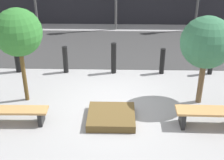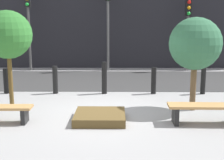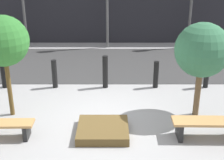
% 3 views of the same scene
% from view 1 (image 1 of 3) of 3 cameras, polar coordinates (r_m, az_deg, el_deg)
% --- Properties ---
extents(ground_plane, '(18.00, 18.00, 0.00)m').
position_cam_1_polar(ground_plane, '(8.92, -0.01, -4.89)').
color(ground_plane, '#969696').
extents(road_strip, '(18.00, 4.42, 0.01)m').
position_cam_1_polar(road_strip, '(13.17, 0.52, 5.99)').
color(road_strip, '#373737').
rests_on(road_strip, ground).
extents(bench_left, '(1.78, 0.44, 0.42)m').
position_cam_1_polar(bench_left, '(8.47, -17.56, -5.75)').
color(bench_left, black).
rests_on(bench_left, ground).
extents(bench_right, '(1.75, 0.51, 0.48)m').
position_cam_1_polar(bench_right, '(8.33, 17.53, -6.03)').
color(bench_right, black).
rests_on(bench_right, ground).
extents(planter_bed, '(1.24, 1.19, 0.20)m').
position_cam_1_polar(planter_bed, '(8.30, -0.12, -6.71)').
color(planter_bed, brown).
rests_on(planter_bed, ground).
extents(tree_behind_left_bench, '(1.30, 1.30, 2.73)m').
position_cam_1_polar(tree_behind_left_bench, '(8.78, -16.80, 8.27)').
color(tree_behind_left_bench, brown).
rests_on(tree_behind_left_bench, ground).
extents(tree_behind_right_bench, '(1.41, 1.41, 2.54)m').
position_cam_1_polar(tree_behind_right_bench, '(8.74, 16.91, 6.51)').
color(tree_behind_right_bench, brown).
rests_on(tree_behind_right_bench, ground).
extents(bollard_far_left, '(0.19, 0.19, 0.86)m').
position_cam_1_polar(bollard_far_left, '(11.30, -16.89, 3.46)').
color(bollard_far_left, black).
rests_on(bollard_far_left, ground).
extents(bollard_left, '(0.17, 0.17, 0.94)m').
position_cam_1_polar(bollard_left, '(10.87, -8.53, 3.70)').
color(bollard_left, black).
rests_on(bollard_left, ground).
extents(bollard_center, '(0.18, 0.18, 1.08)m').
position_cam_1_polar(bollard_center, '(10.69, 0.31, 4.00)').
color(bollard_center, black).
rests_on(bollard_center, ground).
extents(bollard_right, '(0.17, 0.17, 0.90)m').
position_cam_1_polar(bollard_right, '(10.82, 9.18, 3.41)').
color(bollard_right, black).
rests_on(bollard_right, ground).
extents(bollard_far_right, '(0.16, 0.16, 0.98)m').
position_cam_1_polar(bollard_far_right, '(11.16, 17.72, 3.40)').
color(bollard_far_right, black).
rests_on(bollard_far_right, ground).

